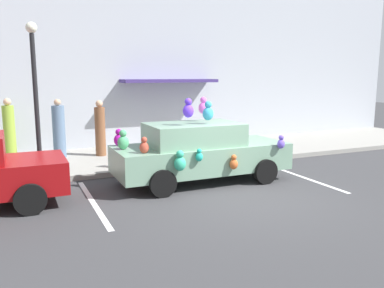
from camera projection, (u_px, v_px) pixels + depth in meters
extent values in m
plane|color=#38383A|center=(242.00, 197.00, 9.10)|extent=(60.00, 60.00, 0.00)
cube|color=gray|center=(166.00, 155.00, 13.58)|extent=(24.00, 4.00, 0.15)
cube|color=#B2B7C1|center=(145.00, 63.00, 14.98)|extent=(24.00, 0.30, 6.40)
cube|color=#3E2D72|center=(169.00, 81.00, 14.90)|extent=(3.60, 1.10, 0.12)
cube|color=silver|center=(300.00, 176.00, 10.99)|extent=(0.12, 3.60, 0.01)
cube|color=silver|center=(93.00, 202.00, 8.71)|extent=(0.12, 3.60, 0.01)
cube|color=gray|center=(201.00, 157.00, 10.35)|extent=(4.51, 1.73, 0.68)
cube|color=gray|center=(194.00, 134.00, 10.16)|extent=(2.34, 1.52, 0.56)
cylinder|color=black|center=(231.00, 159.00, 11.75)|extent=(0.64, 0.22, 0.64)
cylinder|color=black|center=(265.00, 171.00, 10.19)|extent=(0.64, 0.22, 0.64)
cylinder|color=black|center=(140.00, 167.00, 10.63)|extent=(0.64, 0.22, 0.64)
cylinder|color=black|center=(162.00, 183.00, 9.07)|extent=(0.64, 0.22, 0.64)
ellipsoid|color=#37D567|center=(159.00, 145.00, 9.68)|extent=(0.17, 0.14, 0.20)
sphere|color=#37D567|center=(159.00, 139.00, 9.66)|extent=(0.11, 0.11, 0.11)
ellipsoid|color=#C95C29|center=(234.00, 164.00, 9.67)|extent=(0.21, 0.17, 0.25)
sphere|color=#C95C29|center=(234.00, 157.00, 9.64)|extent=(0.13, 0.13, 0.13)
ellipsoid|color=#6C53DA|center=(281.00, 144.00, 10.16)|extent=(0.20, 0.17, 0.24)
sphere|color=#6C53DA|center=(281.00, 138.00, 10.13)|extent=(0.13, 0.13, 0.13)
ellipsoid|color=gold|center=(224.00, 136.00, 10.91)|extent=(0.20, 0.17, 0.24)
sphere|color=gold|center=(224.00, 130.00, 10.88)|extent=(0.13, 0.13, 0.13)
ellipsoid|color=#B84734|center=(144.00, 148.00, 9.10)|extent=(0.22, 0.18, 0.26)
sphere|color=#B84734|center=(144.00, 140.00, 9.07)|extent=(0.14, 0.14, 0.14)
ellipsoid|color=#33B88D|center=(180.00, 164.00, 9.05)|extent=(0.28, 0.23, 0.33)
sphere|color=#33B88D|center=(180.00, 154.00, 9.01)|extent=(0.18, 0.18, 0.18)
ellipsoid|color=#AF3EA4|center=(220.00, 136.00, 10.87)|extent=(0.20, 0.16, 0.24)
sphere|color=#AF3EA4|center=(220.00, 130.00, 10.84)|extent=(0.13, 0.13, 0.13)
ellipsoid|color=#1EAE9A|center=(199.00, 157.00, 9.27)|extent=(0.18, 0.14, 0.21)
sphere|color=#1EAE9A|center=(199.00, 151.00, 9.25)|extent=(0.11, 0.11, 0.11)
ellipsoid|color=#4EAE73|center=(123.00, 143.00, 9.59)|extent=(0.28, 0.23, 0.33)
sphere|color=#4EAE73|center=(123.00, 133.00, 9.55)|extent=(0.18, 0.18, 0.18)
ellipsoid|color=#A61298|center=(119.00, 140.00, 10.06)|extent=(0.25, 0.21, 0.30)
sphere|color=#A61298|center=(119.00, 132.00, 10.02)|extent=(0.16, 0.16, 0.16)
ellipsoid|color=#5730EB|center=(188.00, 111.00, 9.65)|extent=(0.28, 0.23, 0.33)
sphere|color=#5730EB|center=(188.00, 102.00, 9.61)|extent=(0.18, 0.18, 0.18)
ellipsoid|color=teal|center=(208.00, 114.00, 9.97)|extent=(0.28, 0.23, 0.33)
sphere|color=teal|center=(208.00, 105.00, 9.94)|extent=(0.18, 0.18, 0.18)
ellipsoid|color=#DE5DCA|center=(203.00, 108.00, 10.55)|extent=(0.26, 0.21, 0.31)
sphere|color=#DE5DCA|center=(203.00, 100.00, 10.51)|extent=(0.17, 0.17, 0.17)
cylinder|color=black|center=(27.00, 179.00, 9.40)|extent=(0.64, 0.22, 0.64)
cylinder|color=black|center=(30.00, 199.00, 7.91)|extent=(0.64, 0.22, 0.64)
ellipsoid|color=pink|center=(120.00, 160.00, 11.36)|extent=(0.35, 0.29, 0.43)
sphere|color=pink|center=(120.00, 149.00, 11.31)|extent=(0.24, 0.24, 0.24)
sphere|color=pink|center=(117.00, 147.00, 11.26)|extent=(0.10, 0.10, 0.10)
sphere|color=pink|center=(123.00, 146.00, 11.33)|extent=(0.10, 0.10, 0.10)
cylinder|color=black|center=(36.00, 106.00, 10.26)|extent=(0.12, 0.12, 3.64)
sphere|color=#EAEACC|center=(31.00, 27.00, 9.93)|extent=(0.28, 0.28, 0.28)
cylinder|color=slate|center=(59.00, 132.00, 12.69)|extent=(0.39, 0.39, 1.66)
sphere|color=tan|center=(57.00, 102.00, 12.53)|extent=(0.21, 0.21, 0.21)
cylinder|color=#86A734|center=(9.00, 131.00, 12.77)|extent=(0.36, 0.36, 1.65)
sphere|color=tan|center=(7.00, 102.00, 12.61)|extent=(0.23, 0.23, 0.23)
cylinder|color=brown|center=(100.00, 132.00, 12.96)|extent=(0.34, 0.34, 1.58)
sphere|color=tan|center=(99.00, 104.00, 12.80)|extent=(0.23, 0.23, 0.23)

